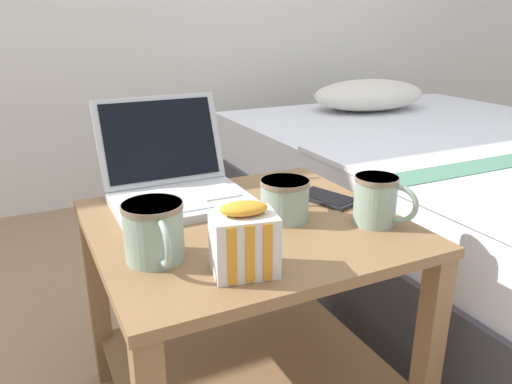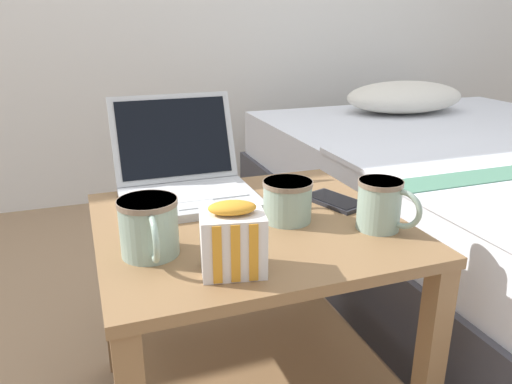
{
  "view_description": "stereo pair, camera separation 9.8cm",
  "coord_description": "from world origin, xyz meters",
  "px_view_note": "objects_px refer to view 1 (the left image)",
  "views": [
    {
      "loc": [
        -0.4,
        -0.88,
        0.89
      ],
      "look_at": [
        0.0,
        -0.04,
        0.57
      ],
      "focal_mm": 35.0,
      "sensor_mm": 36.0,
      "label": 1
    },
    {
      "loc": [
        -0.31,
        -0.91,
        0.89
      ],
      "look_at": [
        0.0,
        -0.04,
        0.57
      ],
      "focal_mm": 35.0,
      "sensor_mm": 36.0,
      "label": 2
    }
  ],
  "objects_px": {
    "bed": "(502,209)",
    "laptop": "(175,180)",
    "mug_front_left": "(154,229)",
    "mug_mid_center": "(285,197)",
    "mug_front_right": "(377,198)",
    "snack_bag": "(244,241)",
    "cell_phone": "(326,198)"
  },
  "relations": [
    {
      "from": "cell_phone",
      "to": "laptop",
      "type": "bearing_deg",
      "value": 152.74
    },
    {
      "from": "bed",
      "to": "mug_mid_center",
      "type": "bearing_deg",
      "value": -166.47
    },
    {
      "from": "mug_mid_center",
      "to": "laptop",
      "type": "bearing_deg",
      "value": 128.31
    },
    {
      "from": "snack_bag",
      "to": "cell_phone",
      "type": "bearing_deg",
      "value": 36.16
    },
    {
      "from": "mug_front_left",
      "to": "mug_mid_center",
      "type": "height_order",
      "value": "mug_front_left"
    },
    {
      "from": "bed",
      "to": "mug_front_right",
      "type": "xyz_separation_m",
      "value": [
        -0.87,
        -0.35,
        0.3
      ]
    },
    {
      "from": "bed",
      "to": "mug_front_right",
      "type": "height_order",
      "value": "bed"
    },
    {
      "from": "laptop",
      "to": "mug_mid_center",
      "type": "xyz_separation_m",
      "value": [
        0.17,
        -0.22,
        0.0
      ]
    },
    {
      "from": "mug_front_left",
      "to": "snack_bag",
      "type": "xyz_separation_m",
      "value": [
        0.12,
        -0.11,
        -0.0
      ]
    },
    {
      "from": "mug_front_left",
      "to": "mug_front_right",
      "type": "xyz_separation_m",
      "value": [
        0.45,
        -0.04,
        -0.0
      ]
    },
    {
      "from": "snack_bag",
      "to": "laptop",
      "type": "bearing_deg",
      "value": 89.54
    },
    {
      "from": "mug_front_right",
      "to": "snack_bag",
      "type": "bearing_deg",
      "value": -167.96
    },
    {
      "from": "bed",
      "to": "cell_phone",
      "type": "bearing_deg",
      "value": -167.79
    },
    {
      "from": "mug_front_left",
      "to": "mug_mid_center",
      "type": "bearing_deg",
      "value": 12.64
    },
    {
      "from": "mug_front_right",
      "to": "snack_bag",
      "type": "xyz_separation_m",
      "value": [
        -0.33,
        -0.07,
        0.0
      ]
    },
    {
      "from": "bed",
      "to": "mug_front_left",
      "type": "xyz_separation_m",
      "value": [
        -1.32,
        -0.31,
        0.3
      ]
    },
    {
      "from": "laptop",
      "to": "bed",
      "type": "bearing_deg",
      "value": 1.36
    },
    {
      "from": "mug_front_right",
      "to": "mug_mid_center",
      "type": "height_order",
      "value": "mug_front_right"
    },
    {
      "from": "mug_front_left",
      "to": "snack_bag",
      "type": "distance_m",
      "value": 0.16
    },
    {
      "from": "mug_front_left",
      "to": "mug_mid_center",
      "type": "distance_m",
      "value": 0.3
    },
    {
      "from": "bed",
      "to": "mug_mid_center",
      "type": "xyz_separation_m",
      "value": [
        -1.03,
        -0.25,
        0.29
      ]
    },
    {
      "from": "laptop",
      "to": "mug_front_left",
      "type": "xyz_separation_m",
      "value": [
        -0.12,
        -0.28,
        0.01
      ]
    },
    {
      "from": "bed",
      "to": "laptop",
      "type": "xyz_separation_m",
      "value": [
        -1.2,
        -0.03,
        0.29
      ]
    },
    {
      "from": "mug_front_right",
      "to": "mug_mid_center",
      "type": "bearing_deg",
      "value": 145.61
    },
    {
      "from": "bed",
      "to": "laptop",
      "type": "relative_size",
      "value": 6.95
    },
    {
      "from": "laptop",
      "to": "mug_front_left",
      "type": "relative_size",
      "value": 2.03
    },
    {
      "from": "snack_bag",
      "to": "mug_front_right",
      "type": "bearing_deg",
      "value": 12.04
    },
    {
      "from": "bed",
      "to": "mug_mid_center",
      "type": "relative_size",
      "value": 17.12
    },
    {
      "from": "mug_front_right",
      "to": "mug_front_left",
      "type": "bearing_deg",
      "value": 174.94
    },
    {
      "from": "bed",
      "to": "mug_front_right",
      "type": "bearing_deg",
      "value": -157.9
    },
    {
      "from": "mug_front_right",
      "to": "mug_mid_center",
      "type": "relative_size",
      "value": 0.98
    },
    {
      "from": "laptop",
      "to": "cell_phone",
      "type": "xyz_separation_m",
      "value": [
        0.32,
        -0.16,
        -0.04
      ]
    }
  ]
}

